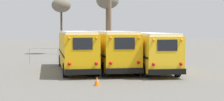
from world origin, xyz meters
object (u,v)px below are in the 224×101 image
at_px(utility_pole, 110,15).
at_px(bare_tree_0, 61,6).
at_px(school_bus_2, 148,50).
at_px(bare_tree_1, 107,3).
at_px(school_bus_1, 111,49).
at_px(school_bus_0, 76,49).
at_px(traffic_cone, 97,81).

relative_size(utility_pole, bare_tree_0, 1.29).
distance_m(school_bus_2, bare_tree_1, 16.07).
bearing_deg(bare_tree_0, school_bus_1, -79.47).
bearing_deg(utility_pole, bare_tree_1, 84.72).
distance_m(school_bus_0, school_bus_1, 2.81).
xyz_separation_m(school_bus_2, utility_pole, (-1.10, 11.47, 3.21)).
bearing_deg(traffic_cone, bare_tree_0, 92.77).
height_order(school_bus_2, bare_tree_1, bare_tree_1).
xyz_separation_m(school_bus_0, traffic_cone, (0.65, -7.39, -1.43)).
bearing_deg(bare_tree_0, bare_tree_1, -34.81).
relative_size(utility_pole, bare_tree_1, 1.22).
height_order(bare_tree_0, traffic_cone, bare_tree_0).
distance_m(bare_tree_0, bare_tree_1, 6.67).
height_order(school_bus_1, utility_pole, utility_pole).
height_order(school_bus_2, utility_pole, utility_pole).
bearing_deg(traffic_cone, bare_tree_1, 79.11).
relative_size(school_bus_2, bare_tree_1, 1.36).
bearing_deg(school_bus_2, bare_tree_0, 108.02).
relative_size(bare_tree_0, bare_tree_1, 0.94).
relative_size(bare_tree_1, traffic_cone, 14.82).
xyz_separation_m(school_bus_0, utility_pole, (4.52, 10.73, 3.16)).
distance_m(school_bus_2, utility_pole, 11.96).
height_order(school_bus_2, traffic_cone, school_bus_2).
xyz_separation_m(school_bus_2, traffic_cone, (-4.97, -6.65, -1.37)).
height_order(utility_pole, bare_tree_0, utility_pole).
bearing_deg(school_bus_0, bare_tree_0, 91.86).
distance_m(school_bus_1, bare_tree_1, 15.42).
bearing_deg(bare_tree_1, utility_pole, -95.28).
distance_m(school_bus_1, school_bus_2, 2.92).
relative_size(school_bus_2, traffic_cone, 20.21).
height_order(school_bus_1, school_bus_2, school_bus_1).
relative_size(school_bus_2, bare_tree_0, 1.45).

